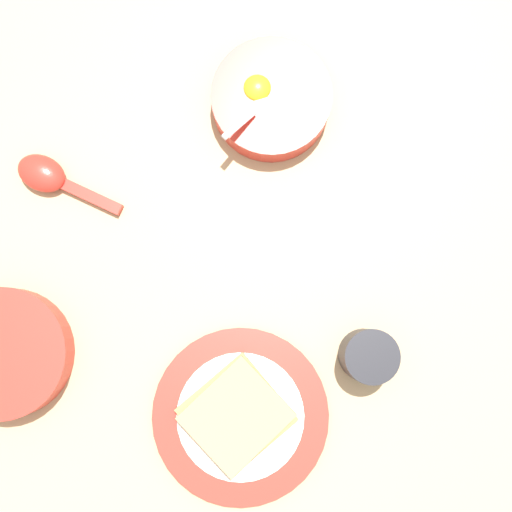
# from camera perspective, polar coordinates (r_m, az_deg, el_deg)

# --- Properties ---
(ground_plane) EXTENTS (3.00, 3.00, 0.00)m
(ground_plane) POSITION_cam_1_polar(r_m,az_deg,el_deg) (0.86, -5.47, -4.28)
(ground_plane) COLOR tan
(egg_bowl) EXTENTS (0.14, 0.15, 0.07)m
(egg_bowl) POSITION_cam_1_polar(r_m,az_deg,el_deg) (0.87, 1.19, 12.39)
(egg_bowl) COLOR red
(egg_bowl) RESTS_ON ground_plane
(toast_plate) EXTENTS (0.21, 0.21, 0.01)m
(toast_plate) POSITION_cam_1_polar(r_m,az_deg,el_deg) (0.85, -1.25, -12.69)
(toast_plate) COLOR red
(toast_plate) RESTS_ON ground_plane
(toast_sandwich) EXTENTS (0.11, 0.11, 0.03)m
(toast_sandwich) POSITION_cam_1_polar(r_m,az_deg,el_deg) (0.83, -1.58, -12.62)
(toast_sandwich) COLOR tan
(toast_sandwich) RESTS_ON toast_plate
(soup_spoon) EXTENTS (0.13, 0.09, 0.03)m
(soup_spoon) POSITION_cam_1_polar(r_m,az_deg,el_deg) (0.89, -16.19, 6.09)
(soup_spoon) COLOR red
(soup_spoon) RESTS_ON ground_plane
(congee_bowl) EXTENTS (0.15, 0.15, 0.04)m
(congee_bowl) POSITION_cam_1_polar(r_m,az_deg,el_deg) (0.88, -19.48, -7.33)
(congee_bowl) COLOR red
(congee_bowl) RESTS_ON ground_plane
(drinking_cup) EXTENTS (0.06, 0.06, 0.07)m
(drinking_cup) POSITION_cam_1_polar(r_m,az_deg,el_deg) (0.83, 8.98, -7.90)
(drinking_cup) COLOR black
(drinking_cup) RESTS_ON ground_plane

